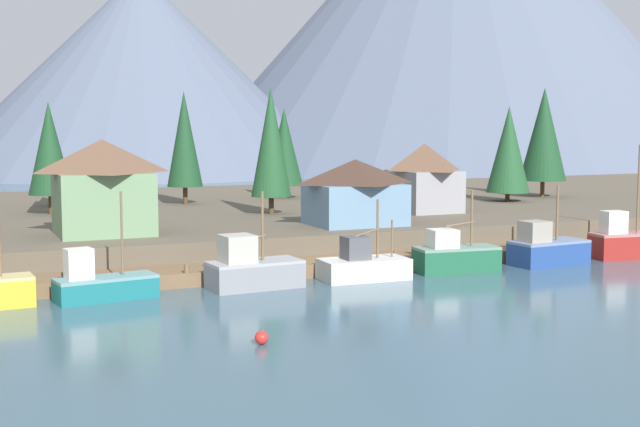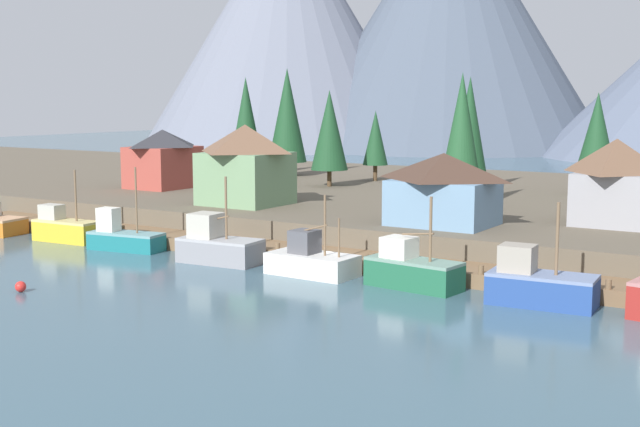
# 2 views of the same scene
# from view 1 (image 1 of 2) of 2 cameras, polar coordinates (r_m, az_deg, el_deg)

# --- Properties ---
(ground_plane) EXTENTS (400.00, 400.00, 1.00)m
(ground_plane) POSITION_cam_1_polar(r_m,az_deg,el_deg) (81.30, -4.21, -2.24)
(ground_plane) COLOR #3D5B6B
(dock) EXTENTS (80.00, 4.00, 1.60)m
(dock) POSITION_cam_1_polar(r_m,az_deg,el_deg) (64.64, 1.12, -3.42)
(dock) COLOR brown
(dock) RESTS_ON ground_plane
(shoreline_bank) EXTENTS (400.00, 56.00, 2.50)m
(shoreline_bank) POSITION_cam_1_polar(r_m,az_deg,el_deg) (92.41, -6.70, -0.19)
(shoreline_bank) COLOR brown
(shoreline_bank) RESTS_ON ground_plane
(mountain_east_peak) EXTENTS (96.11, 96.11, 46.91)m
(mountain_east_peak) POSITION_cam_1_polar(r_m,az_deg,el_deg) (210.68, -11.75, 9.15)
(mountain_east_peak) COLOR slate
(mountain_east_peak) RESTS_ON ground_plane
(mountain_far_ridge) EXTENTS (153.52, 153.52, 85.57)m
(mountain_far_ridge) POSITION_cam_1_polar(r_m,az_deg,el_deg) (246.53, 9.08, 13.21)
(mountain_far_ridge) COLOR slate
(mountain_far_ridge) RESTS_ON ground_plane
(fishing_boat_teal) EXTENTS (6.52, 3.17, 6.81)m
(fishing_boat_teal) POSITION_cam_1_polar(r_m,az_deg,el_deg) (55.77, -14.25, -4.56)
(fishing_boat_teal) COLOR #196B70
(fishing_boat_teal) RESTS_ON ground_plane
(fishing_boat_grey) EXTENTS (6.46, 3.35, 6.53)m
(fishing_boat_grey) POSITION_cam_1_polar(r_m,az_deg,el_deg) (58.02, -4.56, -3.70)
(fishing_boat_grey) COLOR gray
(fishing_boat_grey) RESTS_ON ground_plane
(fishing_boat_white) EXTENTS (6.36, 3.31, 5.70)m
(fishing_boat_white) POSITION_cam_1_polar(r_m,az_deg,el_deg) (61.30, 2.85, -3.47)
(fishing_boat_white) COLOR silver
(fishing_boat_white) RESTS_ON ground_plane
(fishing_boat_green) EXTENTS (6.50, 3.20, 6.08)m
(fishing_boat_green) POSITION_cam_1_polar(r_m,az_deg,el_deg) (65.13, 8.91, -2.81)
(fishing_boat_green) COLOR #1E5B3D
(fishing_boat_green) RESTS_ON ground_plane
(fishing_boat_blue) EXTENTS (6.47, 3.33, 6.24)m
(fishing_boat_blue) POSITION_cam_1_polar(r_m,az_deg,el_deg) (69.89, 14.80, -2.31)
(fishing_boat_blue) COLOR navy
(fishing_boat_blue) RESTS_ON ground_plane
(fishing_boat_red) EXTENTS (6.50, 3.14, 9.36)m
(fishing_boat_red) POSITION_cam_1_polar(r_m,az_deg,el_deg) (75.35, 19.64, -1.79)
(fishing_boat_red) COLOR maroon
(fishing_boat_red) RESTS_ON ground_plane
(house_grey) EXTENTS (5.75, 6.73, 6.67)m
(house_grey) POSITION_cam_1_polar(r_m,az_deg,el_deg) (84.70, 6.92, 2.43)
(house_grey) COLOR gray
(house_grey) RESTS_ON shoreline_bank
(house_blue) EXTENTS (7.91, 6.24, 5.58)m
(house_blue) POSITION_cam_1_polar(r_m,az_deg,el_deg) (72.95, 2.35, 1.47)
(house_blue) COLOR #6689A8
(house_blue) RESTS_ON shoreline_bank
(house_green) EXTENTS (7.40, 6.89, 7.37)m
(house_green) POSITION_cam_1_polar(r_m,az_deg,el_deg) (68.50, -14.20, 1.78)
(house_green) COLOR #6B8E66
(house_green) RESTS_ON shoreline_bank
(conifer_near_left) EXTENTS (5.45, 5.45, 12.86)m
(conifer_near_left) POSITION_cam_1_polar(r_m,az_deg,el_deg) (105.13, 14.61, 5.11)
(conifer_near_left) COLOR #4C3823
(conifer_near_left) RESTS_ON shoreline_bank
(conifer_near_right) EXTENTS (3.00, 3.00, 8.31)m
(conifer_near_right) POSITION_cam_1_polar(r_m,az_deg,el_deg) (94.32, -17.29, 3.56)
(conifer_near_right) COLOR #4C3823
(conifer_near_right) RESTS_ON shoreline_bank
(conifer_mid_left) EXTENTS (4.80, 4.80, 10.54)m
(conifer_mid_left) POSITION_cam_1_polar(r_m,az_deg,el_deg) (97.76, 12.39, 4.17)
(conifer_mid_left) COLOR #4C3823
(conifer_mid_left) RESTS_ON shoreline_bank
(conifer_mid_right) EXTENTS (4.35, 4.35, 10.38)m
(conifer_mid_right) POSITION_cam_1_polar(r_m,az_deg,el_deg) (100.09, -2.39, 4.42)
(conifer_mid_right) COLOR #4C3823
(conifer_mid_right) RESTS_ON shoreline_bank
(conifer_back_left) EXTENTS (3.82, 3.82, 12.09)m
(conifer_back_left) POSITION_cam_1_polar(r_m,az_deg,el_deg) (81.86, -3.27, 4.76)
(conifer_back_left) COLOR #4C3823
(conifer_back_left) RESTS_ON shoreline_bank
(conifer_back_right) EXTENTS (4.11, 4.11, 10.67)m
(conifer_back_right) POSITION_cam_1_polar(r_m,az_deg,el_deg) (85.81, -17.50, 4.13)
(conifer_back_right) COLOR #4C3823
(conifer_back_right) RESTS_ON shoreline_bank
(conifer_centre) EXTENTS (3.80, 3.80, 12.07)m
(conifer_centre) POSITION_cam_1_polar(r_m,az_deg,el_deg) (93.34, -8.98, 4.89)
(conifer_centre) COLOR #4C3823
(conifer_centre) RESTS_ON shoreline_bank
(channel_buoy) EXTENTS (0.70, 0.70, 0.70)m
(channel_buoy) POSITION_cam_1_polar(r_m,az_deg,el_deg) (43.56, -3.90, -8.21)
(channel_buoy) COLOR red
(channel_buoy) RESTS_ON ground_plane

